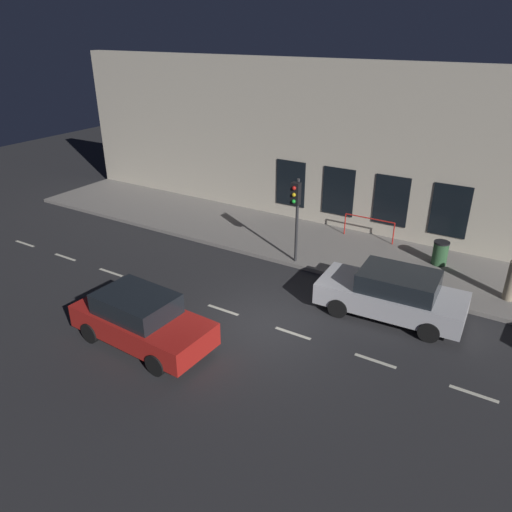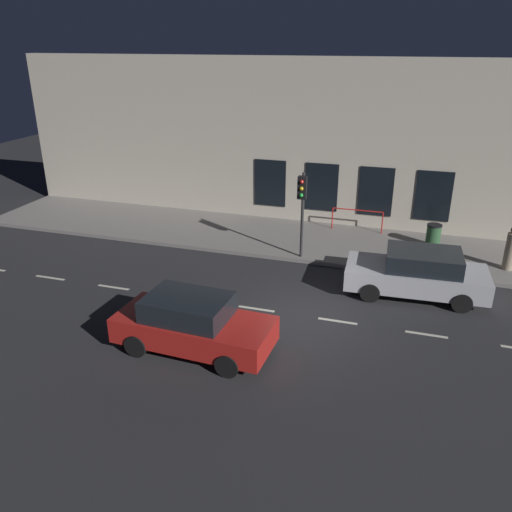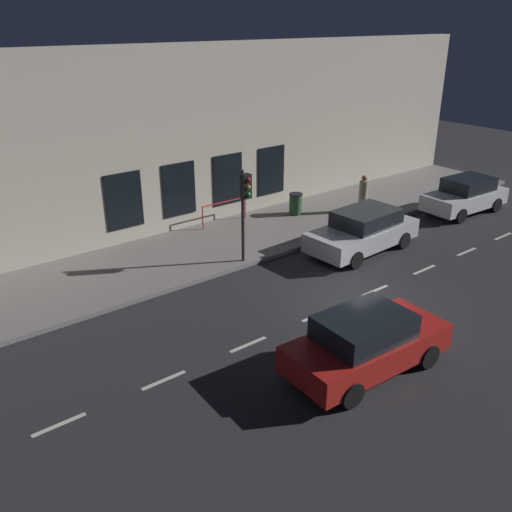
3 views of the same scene
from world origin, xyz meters
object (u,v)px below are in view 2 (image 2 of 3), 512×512
(traffic_light, at_px, (302,198))
(parked_car_0, at_px, (193,324))
(trash_bin, at_px, (433,235))
(pedestrian_0, at_px, (510,250))
(parked_car_2, at_px, (418,273))

(traffic_light, bearing_deg, parked_car_0, 168.07)
(trash_bin, bearing_deg, pedestrian_0, -120.44)
(parked_car_0, xyz_separation_m, pedestrian_0, (8.10, -8.94, 0.11))
(pedestrian_0, distance_m, trash_bin, 3.06)
(traffic_light, xyz_separation_m, parked_car_0, (-6.88, 1.45, -1.76))
(parked_car_2, xyz_separation_m, pedestrian_0, (2.83, -3.15, 0.11))
(parked_car_0, relative_size, parked_car_2, 0.95)
(parked_car_2, xyz_separation_m, trash_bin, (4.37, -0.53, -0.18))
(parked_car_2, bearing_deg, parked_car_0, 129.61)
(parked_car_0, xyz_separation_m, trash_bin, (9.65, -6.32, -0.17))
(parked_car_2, bearing_deg, traffic_light, 67.01)
(traffic_light, xyz_separation_m, trash_bin, (2.77, -4.87, -1.94))
(parked_car_0, distance_m, parked_car_2, 7.83)
(traffic_light, relative_size, parked_car_0, 0.75)
(traffic_light, relative_size, pedestrian_0, 2.03)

